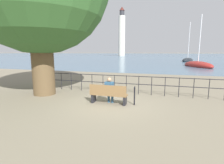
{
  "coord_description": "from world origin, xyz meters",
  "views": [
    {
      "loc": [
        2.4,
        -7.45,
        2.36
      ],
      "look_at": [
        0.0,
        0.5,
        0.93
      ],
      "focal_mm": 28.0,
      "sensor_mm": 36.0,
      "label": 1
    }
  ],
  "objects_px": {
    "sailboat_2": "(188,60)",
    "park_bench": "(108,95)",
    "closed_umbrella": "(134,94)",
    "harbor_lighthouse": "(122,33)",
    "seated_person_left": "(110,89)",
    "sailboat_0": "(198,65)"
  },
  "relations": [
    {
      "from": "sailboat_2",
      "to": "park_bench",
      "type": "bearing_deg",
      "value": -82.39
    },
    {
      "from": "closed_umbrella",
      "to": "harbor_lighthouse",
      "type": "bearing_deg",
      "value": 103.98
    },
    {
      "from": "park_bench",
      "to": "closed_umbrella",
      "type": "xyz_separation_m",
      "value": [
        1.17,
        0.16,
        0.06
      ]
    },
    {
      "from": "seated_person_left",
      "to": "closed_umbrella",
      "type": "relative_size",
      "value": 1.39
    },
    {
      "from": "sailboat_0",
      "to": "sailboat_2",
      "type": "xyz_separation_m",
      "value": [
        0.44,
        17.46,
        0.01
      ]
    },
    {
      "from": "park_bench",
      "to": "harbor_lighthouse",
      "type": "distance_m",
      "value": 104.04
    },
    {
      "from": "seated_person_left",
      "to": "harbor_lighthouse",
      "type": "height_order",
      "value": "harbor_lighthouse"
    },
    {
      "from": "park_bench",
      "to": "harbor_lighthouse",
      "type": "height_order",
      "value": "harbor_lighthouse"
    },
    {
      "from": "park_bench",
      "to": "seated_person_left",
      "type": "relative_size",
      "value": 1.41
    },
    {
      "from": "park_bench",
      "to": "sailboat_0",
      "type": "distance_m",
      "value": 24.52
    },
    {
      "from": "park_bench",
      "to": "sailboat_0",
      "type": "height_order",
      "value": "sailboat_0"
    },
    {
      "from": "park_bench",
      "to": "closed_umbrella",
      "type": "distance_m",
      "value": 1.18
    },
    {
      "from": "seated_person_left",
      "to": "sailboat_2",
      "type": "bearing_deg",
      "value": 79.04
    },
    {
      "from": "closed_umbrella",
      "to": "sailboat_0",
      "type": "height_order",
      "value": "sailboat_0"
    },
    {
      "from": "park_bench",
      "to": "seated_person_left",
      "type": "height_order",
      "value": "seated_person_left"
    },
    {
      "from": "closed_umbrella",
      "to": "sailboat_0",
      "type": "xyz_separation_m",
      "value": [
        6.31,
        23.19,
        -0.2
      ]
    },
    {
      "from": "park_bench",
      "to": "sailboat_2",
      "type": "xyz_separation_m",
      "value": [
        7.92,
        40.82,
        -0.13
      ]
    },
    {
      "from": "park_bench",
      "to": "sailboat_2",
      "type": "height_order",
      "value": "sailboat_2"
    },
    {
      "from": "park_bench",
      "to": "closed_umbrella",
      "type": "bearing_deg",
      "value": 7.78
    },
    {
      "from": "sailboat_2",
      "to": "harbor_lighthouse",
      "type": "bearing_deg",
      "value": 136.61
    },
    {
      "from": "sailboat_0",
      "to": "closed_umbrella",
      "type": "bearing_deg",
      "value": -130.12
    },
    {
      "from": "park_bench",
      "to": "harbor_lighthouse",
      "type": "bearing_deg",
      "value": 103.33
    }
  ]
}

